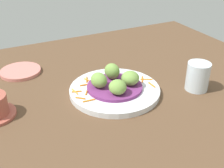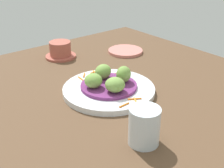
{
  "view_description": "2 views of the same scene",
  "coord_description": "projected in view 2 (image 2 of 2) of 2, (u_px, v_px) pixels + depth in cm",
  "views": [
    {
      "loc": [
        -38.92,
        -61.12,
        45.89
      ],
      "look_at": [
        -6.11,
        4.27,
        5.32
      ],
      "focal_mm": 46.62,
      "sensor_mm": 36.0,
      "label": 1
    },
    {
      "loc": [
        54.52,
        -43.1,
        42.2
      ],
      "look_at": [
        -3.94,
        4.57,
        5.1
      ],
      "focal_mm": 47.8,
      "sensor_mm": 36.0,
      "label": 2
    }
  ],
  "objects": [
    {
      "name": "guac_scoop_back",
      "position": [
        103.0,
        72.0,
        0.88
      ],
      "size": [
        5.39,
        6.08,
        4.33
      ],
      "primitive_type": "ellipsoid",
      "rotation": [
        0.0,
        0.0,
        4.92
      ],
      "color": "#759E47",
      "rests_on": "cabbage_bed"
    },
    {
      "name": "table_surface",
      "position": [
        108.0,
        107.0,
        0.81
      ],
      "size": [
        110.0,
        110.0,
        2.0
      ],
      "primitive_type": "cube",
      "color": "brown",
      "rests_on": "ground"
    },
    {
      "name": "carrot_garnish",
      "position": [
        108.0,
        82.0,
        0.88
      ],
      "size": [
        25.04,
        14.93,
        0.4
      ],
      "color": "orange",
      "rests_on": "main_plate"
    },
    {
      "name": "cabbage_bed",
      "position": [
        109.0,
        86.0,
        0.85
      ],
      "size": [
        16.17,
        16.17,
        0.89
      ],
      "primitive_type": "cylinder",
      "color": "#702D6B",
      "rests_on": "main_plate"
    },
    {
      "name": "guac_scoop_center",
      "position": [
        115.0,
        85.0,
        0.8
      ],
      "size": [
        7.5,
        7.53,
        4.04
      ],
      "primitive_type": "ellipsoid",
      "rotation": [
        0.0,
        0.0,
        4.05
      ],
      "color": "#759E47",
      "rests_on": "cabbage_bed"
    },
    {
      "name": "side_plate_small",
      "position": [
        125.0,
        51.0,
        1.16
      ],
      "size": [
        13.33,
        13.33,
        1.07
      ],
      "primitive_type": "cylinder",
      "color": "tan",
      "rests_on": "table_surface"
    },
    {
      "name": "guac_scoop_left",
      "position": [
        93.0,
        81.0,
        0.83
      ],
      "size": [
        5.44,
        5.52,
        4.07
      ],
      "primitive_type": "ellipsoid",
      "rotation": [
        0.0,
        0.0,
        1.46
      ],
      "color": "#759E47",
      "rests_on": "cabbage_bed"
    },
    {
      "name": "terracotta_bowl",
      "position": [
        60.0,
        50.0,
        1.1
      ],
      "size": [
        11.3,
        11.3,
        6.05
      ],
      "color": "#A85142",
      "rests_on": "table_surface"
    },
    {
      "name": "water_glass",
      "position": [
        144.0,
        126.0,
        0.63
      ],
      "size": [
        6.81,
        6.81,
        8.49
      ],
      "primitive_type": "cylinder",
      "color": "silver",
      "rests_on": "table_surface"
    },
    {
      "name": "main_plate",
      "position": [
        109.0,
        90.0,
        0.86
      ],
      "size": [
        26.49,
        26.49,
        1.65
      ],
      "primitive_type": "cylinder",
      "color": "silver",
      "rests_on": "table_surface"
    },
    {
      "name": "guac_scoop_right",
      "position": [
        124.0,
        74.0,
        0.86
      ],
      "size": [
        5.9,
        6.21,
        4.8
      ],
      "primitive_type": "ellipsoid",
      "rotation": [
        0.0,
        0.0,
        5.18
      ],
      "color": "#759E47",
      "rests_on": "cabbage_bed"
    }
  ]
}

